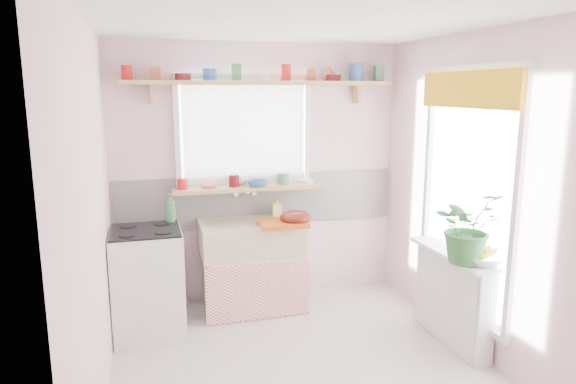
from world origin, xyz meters
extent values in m
plane|color=silver|center=(0.00, 0.00, 0.00)|extent=(3.20, 3.20, 0.00)
plane|color=white|center=(0.00, 0.00, 2.50)|extent=(3.20, 3.20, 0.00)
plane|color=#FBD3DA|center=(0.00, 1.60, 1.25)|extent=(2.80, 0.00, 2.80)
plane|color=#FBD3DA|center=(0.00, -1.60, 1.25)|extent=(2.80, 0.00, 2.80)
plane|color=#FBD3DA|center=(-1.40, 0.00, 1.25)|extent=(0.00, 3.20, 3.20)
plane|color=#FBD3DA|center=(1.40, 0.00, 1.25)|extent=(0.00, 3.20, 3.20)
cube|color=white|center=(0.00, 1.59, 1.00)|extent=(2.74, 0.03, 0.50)
cube|color=pink|center=(0.00, 1.58, 0.80)|extent=(2.74, 0.02, 0.12)
cube|color=white|center=(-0.15, 1.60, 1.65)|extent=(1.20, 0.01, 1.00)
cube|color=white|center=(-0.15, 1.53, 1.65)|extent=(1.15, 0.02, 0.95)
cube|color=white|center=(1.40, 0.20, 1.25)|extent=(0.01, 1.10, 1.90)
cube|color=gold|center=(1.31, 0.20, 2.06)|extent=(0.03, 1.20, 0.28)
cube|color=white|center=(-0.15, 1.30, 0.28)|extent=(0.85, 0.55, 0.55)
cube|color=#E65743|center=(-0.15, 1.02, 0.28)|extent=(0.95, 0.02, 0.53)
cube|color=beige|center=(-0.15, 1.30, 0.70)|extent=(0.95, 0.55, 0.30)
cylinder|color=silver|center=(-0.15, 1.55, 1.10)|extent=(0.03, 0.22, 0.03)
cube|color=white|center=(-1.10, 1.05, 0.45)|extent=(0.58, 0.58, 0.90)
cube|color=black|center=(-1.10, 1.05, 0.91)|extent=(0.56, 0.56, 0.02)
cylinder|color=black|center=(-1.24, 0.91, 0.92)|extent=(0.14, 0.14, 0.01)
cylinder|color=black|center=(-0.96, 0.91, 0.92)|extent=(0.14, 0.14, 0.01)
cylinder|color=black|center=(-1.24, 1.19, 0.92)|extent=(0.14, 0.14, 0.01)
cylinder|color=black|center=(-0.96, 1.19, 0.92)|extent=(0.14, 0.14, 0.01)
cube|color=white|center=(1.30, 0.20, 0.38)|extent=(0.15, 0.90, 0.75)
cube|color=white|center=(1.27, 0.20, 0.76)|extent=(0.22, 0.95, 0.03)
cube|color=tan|center=(-0.15, 1.48, 1.14)|extent=(1.40, 0.22, 0.04)
cube|color=tan|center=(0.00, 1.47, 2.12)|extent=(2.52, 0.24, 0.04)
cylinder|color=red|center=(-1.18, 1.47, 2.20)|extent=(0.11, 0.11, 0.12)
cylinder|color=#A55133|center=(-0.94, 1.47, 2.20)|extent=(0.11, 0.11, 0.12)
cylinder|color=#590F14|center=(-0.71, 1.47, 2.17)|extent=(0.11, 0.11, 0.06)
cylinder|color=#3359A5|center=(-0.47, 1.47, 2.20)|extent=(0.11, 0.11, 0.12)
cylinder|color=#3F7F4C|center=(-0.24, 1.47, 2.20)|extent=(0.11, 0.11, 0.12)
cylinder|color=silver|center=(0.00, 1.47, 2.17)|extent=(0.11, 0.11, 0.06)
cylinder|color=red|center=(0.24, 1.47, 2.20)|extent=(0.11, 0.11, 0.12)
cylinder|color=#A55133|center=(0.47, 1.47, 2.20)|extent=(0.11, 0.11, 0.12)
cylinder|color=#590F14|center=(0.71, 1.47, 2.17)|extent=(0.11, 0.11, 0.06)
cylinder|color=#3359A5|center=(0.94, 1.47, 2.20)|extent=(0.11, 0.11, 0.12)
cylinder|color=#3F7F4C|center=(1.18, 1.47, 2.20)|extent=(0.11, 0.11, 0.12)
cylinder|color=red|center=(-0.77, 1.48, 1.22)|extent=(0.11, 0.11, 0.12)
cylinder|color=#A55133|center=(-0.52, 1.48, 1.22)|extent=(0.11, 0.11, 0.12)
cylinder|color=#590F14|center=(-0.27, 1.48, 1.19)|extent=(0.11, 0.11, 0.06)
cylinder|color=#3359A5|center=(-0.03, 1.48, 1.22)|extent=(0.11, 0.11, 0.12)
cylinder|color=#3F7F4C|center=(0.22, 1.48, 1.22)|extent=(0.11, 0.11, 0.12)
cylinder|color=silver|center=(0.47, 1.48, 1.19)|extent=(0.11, 0.11, 0.06)
cube|color=#CD5812|center=(0.10, 1.10, 0.87)|extent=(0.45, 0.35, 0.04)
ellipsoid|color=#5B130F|center=(0.22, 1.10, 0.92)|extent=(0.30, 0.30, 0.13)
imported|color=#29682D|center=(1.22, -0.04, 1.05)|extent=(0.59, 0.54, 0.55)
imported|color=white|center=(1.33, -0.12, 0.81)|extent=(0.34, 0.34, 0.07)
imported|color=#2B6D2E|center=(1.21, 0.05, 0.88)|extent=(0.13, 0.10, 0.21)
imported|color=#E4DE65|center=(0.14, 1.46, 0.94)|extent=(0.09, 0.10, 0.19)
imported|color=white|center=(-0.20, 1.54, 1.21)|extent=(0.16, 0.16, 0.10)
imported|color=#3265A3|center=(-0.05, 1.42, 1.19)|extent=(0.21, 0.21, 0.06)
imported|color=#B85F38|center=(0.69, 1.53, 2.21)|extent=(0.15, 0.15, 0.14)
imported|color=#3B7748|center=(-0.88, 1.27, 1.04)|extent=(0.11, 0.11, 0.26)
sphere|color=orange|center=(1.33, -0.12, 0.87)|extent=(0.08, 0.08, 0.08)
sphere|color=orange|center=(1.39, -0.09, 0.87)|extent=(0.08, 0.08, 0.08)
sphere|color=orange|center=(1.28, -0.10, 0.87)|extent=(0.08, 0.08, 0.08)
cylinder|color=gold|center=(1.35, -0.17, 0.88)|extent=(0.18, 0.04, 0.10)
camera|label=1|loc=(-1.08, -3.24, 2.05)|focal=32.00mm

